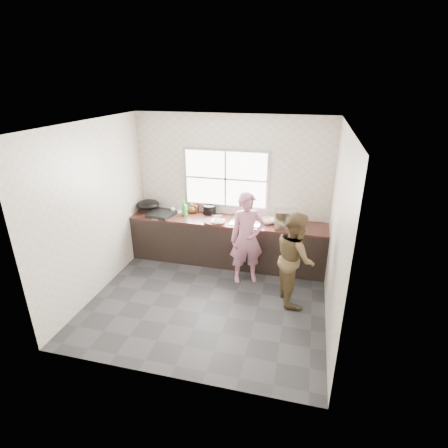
% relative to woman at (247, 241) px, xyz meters
% --- Properties ---
extents(floor, '(3.60, 3.20, 0.01)m').
position_rel_woman_xyz_m(floor, '(-0.47, -0.74, -0.74)').
color(floor, '#2C2C2E').
rests_on(floor, ground).
extents(ceiling, '(3.60, 3.20, 0.01)m').
position_rel_woman_xyz_m(ceiling, '(-0.47, -0.74, 1.97)').
color(ceiling, silver).
rests_on(ceiling, wall_back).
extents(wall_back, '(3.60, 0.01, 2.70)m').
position_rel_woman_xyz_m(wall_back, '(-0.47, 0.87, 0.61)').
color(wall_back, beige).
rests_on(wall_back, ground).
extents(wall_left, '(0.01, 3.20, 2.70)m').
position_rel_woman_xyz_m(wall_left, '(-2.28, -0.74, 0.61)').
color(wall_left, beige).
rests_on(wall_left, ground).
extents(wall_right, '(0.01, 3.20, 2.70)m').
position_rel_woman_xyz_m(wall_right, '(1.33, -0.74, 0.61)').
color(wall_right, silver).
rests_on(wall_right, ground).
extents(wall_front, '(3.60, 0.01, 2.70)m').
position_rel_woman_xyz_m(wall_front, '(-0.47, -2.34, 0.61)').
color(wall_front, silver).
rests_on(wall_front, ground).
extents(cabinet, '(3.60, 0.62, 0.82)m').
position_rel_woman_xyz_m(cabinet, '(-0.47, 0.55, -0.33)').
color(cabinet, black).
rests_on(cabinet, floor).
extents(countertop, '(3.60, 0.64, 0.04)m').
position_rel_woman_xyz_m(countertop, '(-0.47, 0.55, 0.10)').
color(countertop, '#3A1D17').
rests_on(countertop, cabinet).
extents(sink, '(0.55, 0.45, 0.02)m').
position_rel_woman_xyz_m(sink, '(-0.12, 0.55, 0.13)').
color(sink, silver).
rests_on(sink, countertop).
extents(faucet, '(0.02, 0.02, 0.30)m').
position_rel_woman_xyz_m(faucet, '(-0.12, 0.75, 0.27)').
color(faucet, silver).
rests_on(faucet, countertop).
extents(window_frame, '(1.60, 0.05, 1.10)m').
position_rel_woman_xyz_m(window_frame, '(-0.57, 0.85, 0.81)').
color(window_frame, '#9EA0A5').
rests_on(window_frame, wall_back).
extents(window_glazing, '(1.50, 0.01, 1.00)m').
position_rel_woman_xyz_m(window_glazing, '(-0.57, 0.83, 0.81)').
color(window_glazing, white).
rests_on(window_glazing, window_frame).
extents(woman, '(0.63, 0.53, 1.48)m').
position_rel_woman_xyz_m(woman, '(0.00, 0.00, 0.00)').
color(woman, '#C47693').
rests_on(woman, floor).
extents(person_side, '(0.75, 0.85, 1.46)m').
position_rel_woman_xyz_m(person_side, '(0.81, -0.38, -0.01)').
color(person_side, brown).
rests_on(person_side, floor).
extents(cutting_board, '(0.48, 0.48, 0.04)m').
position_rel_woman_xyz_m(cutting_board, '(-0.66, 0.38, 0.14)').
color(cutting_board, black).
rests_on(cutting_board, countertop).
extents(cleaver, '(0.22, 0.16, 0.01)m').
position_rel_woman_xyz_m(cleaver, '(-0.69, 0.61, 0.16)').
color(cleaver, silver).
rests_on(cleaver, cutting_board).
extents(bowl_mince, '(0.26, 0.26, 0.06)m').
position_rel_woman_xyz_m(bowl_mince, '(-0.59, 0.34, 0.15)').
color(bowl_mince, white).
rests_on(bowl_mince, countertop).
extents(bowl_crabs, '(0.24, 0.24, 0.07)m').
position_rel_woman_xyz_m(bowl_crabs, '(0.26, 0.59, 0.15)').
color(bowl_crabs, silver).
rests_on(bowl_crabs, countertop).
extents(bowl_held, '(0.25, 0.25, 0.06)m').
position_rel_woman_xyz_m(bowl_held, '(-0.22, 0.34, 0.15)').
color(bowl_held, white).
rests_on(bowl_held, countertop).
extents(black_pot, '(0.30, 0.30, 0.17)m').
position_rel_woman_xyz_m(black_pot, '(-0.87, 0.78, 0.21)').
color(black_pot, black).
rests_on(black_pot, countertop).
extents(plate_food, '(0.27, 0.27, 0.02)m').
position_rel_woman_xyz_m(plate_food, '(-1.50, 0.73, 0.13)').
color(plate_food, silver).
rests_on(plate_food, countertop).
extents(bottle_green, '(0.15, 0.15, 0.29)m').
position_rel_woman_xyz_m(bottle_green, '(-1.30, 0.58, 0.27)').
color(bottle_green, green).
rests_on(bottle_green, countertop).
extents(bottle_brown_tall, '(0.12, 0.12, 0.21)m').
position_rel_woman_xyz_m(bottle_brown_tall, '(-1.16, 0.78, 0.23)').
color(bottle_brown_tall, '#512514').
rests_on(bottle_brown_tall, countertop).
extents(bottle_brown_short, '(0.15, 0.15, 0.17)m').
position_rel_woman_xyz_m(bottle_brown_short, '(-1.20, 0.73, 0.21)').
color(bottle_brown_short, '#492C12').
rests_on(bottle_brown_short, countertop).
extents(glass_jar, '(0.09, 0.09, 0.10)m').
position_rel_woman_xyz_m(glass_jar, '(-1.56, 0.65, 0.17)').
color(glass_jar, white).
rests_on(glass_jar, countertop).
extents(burner, '(0.52, 0.52, 0.07)m').
position_rel_woman_xyz_m(burner, '(-1.72, 0.47, 0.16)').
color(burner, black).
rests_on(burner, countertop).
extents(wok, '(0.56, 0.56, 0.16)m').
position_rel_woman_xyz_m(wok, '(-2.06, 0.62, 0.26)').
color(wok, black).
rests_on(wok, burner).
extents(dish_rack, '(0.47, 0.37, 0.31)m').
position_rel_woman_xyz_m(dish_rack, '(0.59, 0.46, 0.28)').
color(dish_rack, '#BABBC0').
rests_on(dish_rack, countertop).
extents(pot_lid_left, '(0.33, 0.33, 0.01)m').
position_rel_woman_xyz_m(pot_lid_left, '(-1.74, 0.35, 0.13)').
color(pot_lid_left, silver).
rests_on(pot_lid_left, countertop).
extents(pot_lid_right, '(0.29, 0.29, 0.01)m').
position_rel_woman_xyz_m(pot_lid_right, '(-1.72, 0.78, 0.13)').
color(pot_lid_right, '#B4B8BB').
rests_on(pot_lid_right, countertop).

